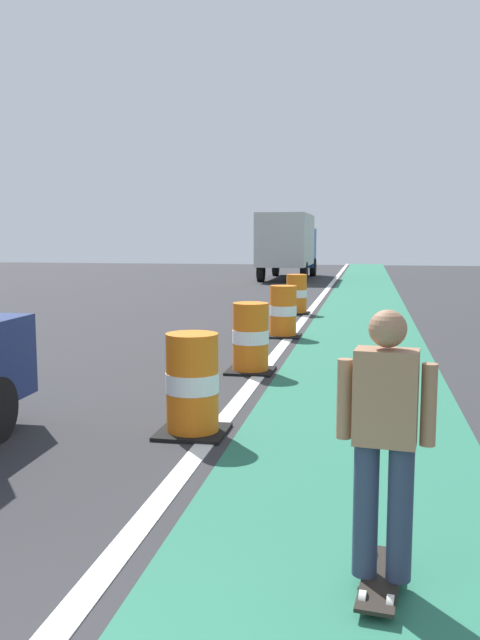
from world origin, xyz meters
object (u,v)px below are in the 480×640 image
at_px(traffic_barrel_mid, 251,338).
at_px(traffic_barrel_back, 283,312).
at_px(skateboarder_on_lane, 385,442).
at_px(traffic_barrel_far, 296,295).
at_px(delivery_truck_down_block, 288,242).
at_px(traffic_barrel_front, 192,385).

relative_size(traffic_barrel_mid, traffic_barrel_back, 1.00).
bearing_deg(skateboarder_on_lane, traffic_barrel_far, 98.09).
relative_size(skateboarder_on_lane, delivery_truck_down_block, 0.22).
relative_size(skateboarder_on_lane, traffic_barrel_mid, 1.55).
height_order(traffic_barrel_far, delivery_truck_down_block, delivery_truck_down_block).
bearing_deg(traffic_barrel_far, traffic_barrel_mid, -88.99).
height_order(skateboarder_on_lane, traffic_barrel_far, skateboarder_on_lane).
bearing_deg(traffic_barrel_front, skateboarder_on_lane, -55.92).
height_order(traffic_barrel_back, traffic_barrel_far, same).
xyz_separation_m(traffic_barrel_mid, traffic_barrel_back, (0.03, 3.79, 0.00)).
xyz_separation_m(skateboarder_on_lane, delivery_truck_down_block, (-4.09, 29.64, 0.94)).
xyz_separation_m(traffic_barrel_front, traffic_barrel_mid, (0.04, 3.36, 0.00)).
bearing_deg(delivery_truck_down_block, traffic_barrel_mid, -84.63).
relative_size(traffic_barrel_front, delivery_truck_down_block, 0.14).
relative_size(traffic_barrel_front, traffic_barrel_far, 1.00).
bearing_deg(traffic_barrel_far, skateboarder_on_lane, -81.91).
bearing_deg(skateboarder_on_lane, traffic_barrel_front, 124.08).
bearing_deg(traffic_barrel_mid, traffic_barrel_back, 89.52).
distance_m(traffic_barrel_far, delivery_truck_down_block, 15.51).
xyz_separation_m(skateboarder_on_lane, traffic_barrel_mid, (-1.89, 6.21, -0.38)).
bearing_deg(delivery_truck_down_block, skateboarder_on_lane, -82.14).
height_order(traffic_barrel_mid, traffic_barrel_far, same).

